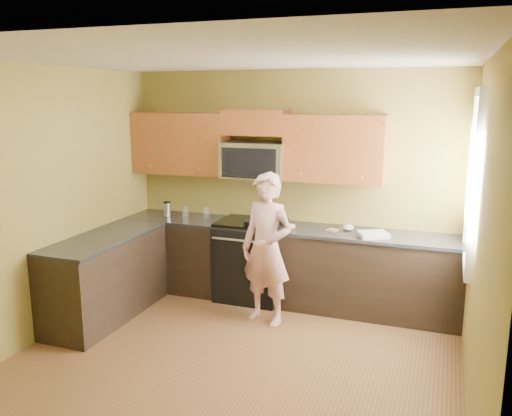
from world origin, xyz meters
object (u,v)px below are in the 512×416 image
at_px(stove, 251,260).
at_px(butter_tub, 271,229).
at_px(woman, 267,249).
at_px(microwave, 255,178).
at_px(frying_pan, 254,225).
at_px(travel_mug, 167,216).

xyz_separation_m(stove, butter_tub, (0.31, -0.15, 0.45)).
bearing_deg(woman, microwave, 134.08).
bearing_deg(butter_tub, microwave, 138.12).
height_order(microwave, frying_pan, microwave).
bearing_deg(travel_mug, butter_tub, -7.24).
xyz_separation_m(stove, travel_mug, (-1.14, 0.03, 0.45)).
bearing_deg(stove, frying_pan, -58.52).
relative_size(stove, travel_mug, 5.12).
height_order(frying_pan, butter_tub, frying_pan).
bearing_deg(frying_pan, travel_mug, 155.94).
bearing_deg(frying_pan, butter_tub, -14.49).
relative_size(stove, frying_pan, 2.28).
relative_size(frying_pan, travel_mug, 2.25).
bearing_deg(butter_tub, frying_pan, -179.06).
distance_m(microwave, travel_mug, 1.26).
bearing_deg(travel_mug, woman, -22.19).
distance_m(stove, woman, 0.79).
bearing_deg(stove, travel_mug, 178.27).
bearing_deg(microwave, stove, -90.00).
bearing_deg(travel_mug, microwave, 4.55).
bearing_deg(travel_mug, frying_pan, -8.63).
relative_size(stove, microwave, 1.25).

